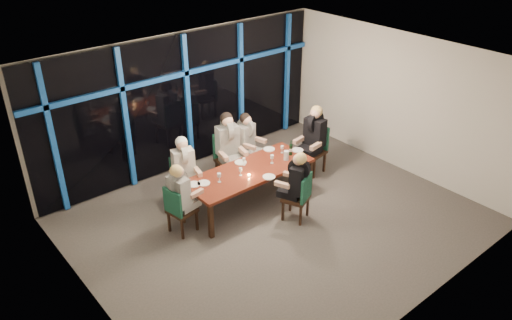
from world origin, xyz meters
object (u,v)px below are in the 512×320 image
object	(u,v)px
dining_table	(249,173)
chair_far_left	(184,178)
chair_end_right	(315,146)
diner_end_right	(314,130)
chair_far_mid	(227,155)
diner_far_left	(184,162)
water_pitcher	(286,155)
diner_far_right	(247,135)
diner_near_mid	(297,176)
chair_end_left	(178,208)
diner_far_mid	(228,139)
wine_bottle	(291,149)
chair_near_mid	(300,195)
diner_end_left	(180,188)
chair_far_right	(244,150)

from	to	relation	value
dining_table	chair_far_left	size ratio (longest dim) A/B	2.62
chair_end_right	diner_end_right	size ratio (longest dim) A/B	1.03
dining_table	chair_far_mid	world-z (taller)	chair_far_mid
diner_far_left	water_pitcher	bearing A→B (deg)	-12.16
chair_end_right	diner_far_right	xyz separation A→B (m)	(-1.21, 0.85, 0.33)
chair_far_left	water_pitcher	size ratio (longest dim) A/B	5.11
dining_table	diner_near_mid	xyz separation A→B (m)	(0.33, -0.97, 0.24)
chair_far_left	diner_end_right	xyz separation A→B (m)	(2.80, -0.77, 0.46)
chair_end_left	diner_far_mid	xyz separation A→B (m)	(1.77, 0.85, 0.50)
chair_end_left	wine_bottle	xyz separation A→B (m)	(2.64, -0.09, 0.34)
chair_near_mid	wine_bottle	bearing A→B (deg)	-147.89
wine_bottle	diner_far_mid	bearing A→B (deg)	132.73
chair_end_right	diner_far_right	world-z (taller)	diner_far_right
diner_far_mid	water_pitcher	xyz separation A→B (m)	(0.66, -1.04, -0.18)
chair_near_mid	wine_bottle	distance (m)	1.24
dining_table	diner_end_right	world-z (taller)	diner_end_right
dining_table	chair_far_mid	distance (m)	1.00
chair_near_mid	diner_far_mid	size ratio (longest dim) A/B	0.91
diner_far_right	wine_bottle	size ratio (longest dim) A/B	2.97
diner_far_left	diner_near_mid	xyz separation A→B (m)	(1.32, -1.74, -0.03)
diner_end_left	diner_end_right	bearing A→B (deg)	-99.15
chair_end_left	diner_end_left	distance (m)	0.39
diner_far_mid	diner_end_left	bearing A→B (deg)	-141.54
chair_far_left	diner_far_left	distance (m)	0.40
chair_far_left	water_pitcher	xyz separation A→B (m)	(1.79, -1.00, 0.29)
chair_end_right	chair_near_mid	world-z (taller)	chair_end_right
diner_end_right	diner_end_left	bearing A→B (deg)	-98.53
chair_near_mid	diner_far_right	distance (m)	2.06
dining_table	chair_far_left	xyz separation A→B (m)	(-0.97, 0.85, -0.13)
diner_end_left	chair_far_mid	bearing A→B (deg)	-71.23
diner_end_right	wine_bottle	size ratio (longest dim) A/B	3.26
diner_far_mid	water_pitcher	bearing A→B (deg)	-45.48
dining_table	diner_end_left	distance (m)	1.54
diner_far_right	diner_near_mid	world-z (taller)	diner_far_right
dining_table	chair_end_left	xyz separation A→B (m)	(-1.60, 0.04, -0.15)
chair_far_right	diner_end_right	size ratio (longest dim) A/B	0.94
chair_far_left	diner_near_mid	size ratio (longest dim) A/B	1.06
diner_far_mid	wine_bottle	size ratio (longest dim) A/B	3.34
water_pitcher	diner_end_right	bearing A→B (deg)	5.72
wine_bottle	diner_end_right	bearing A→B (deg)	9.83
chair_near_mid	chair_far_right	bearing A→B (deg)	-122.58
chair_far_left	chair_near_mid	size ratio (longest dim) A/B	1.03
diner_far_mid	chair_far_left	bearing A→B (deg)	-165.99
chair_near_mid	water_pitcher	distance (m)	1.05
chair_end_right	diner_far_left	xyz separation A→B (m)	(-2.91, 0.67, 0.35)
chair_end_right	diner_end_left	distance (m)	3.47
chair_far_right	chair_near_mid	xyz separation A→B (m)	(-0.33, -2.07, -0.00)
chair_end_left	chair_end_right	xyz separation A→B (m)	(3.53, 0.06, 0.06)
dining_table	diner_far_left	world-z (taller)	diner_far_left
diner_far_left	diner_far_mid	world-z (taller)	diner_far_mid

